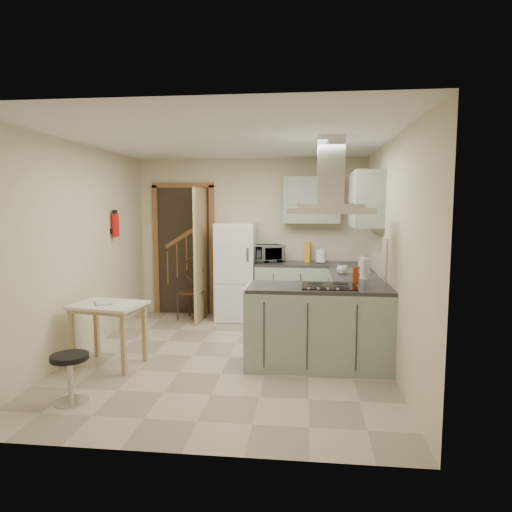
# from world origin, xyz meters

# --- Properties ---
(floor) EXTENTS (4.20, 4.20, 0.00)m
(floor) POSITION_xyz_m (0.00, 0.00, 0.00)
(floor) COLOR #B9A990
(floor) RESTS_ON ground
(ceiling) EXTENTS (4.20, 4.20, 0.00)m
(ceiling) POSITION_xyz_m (0.00, 0.00, 2.50)
(ceiling) COLOR silver
(ceiling) RESTS_ON back_wall
(back_wall) EXTENTS (3.60, 0.00, 3.60)m
(back_wall) POSITION_xyz_m (0.00, 2.10, 1.25)
(back_wall) COLOR beige
(back_wall) RESTS_ON floor
(left_wall) EXTENTS (0.00, 4.20, 4.20)m
(left_wall) POSITION_xyz_m (-1.80, 0.00, 1.25)
(left_wall) COLOR beige
(left_wall) RESTS_ON floor
(right_wall) EXTENTS (0.00, 4.20, 4.20)m
(right_wall) POSITION_xyz_m (1.80, 0.00, 1.25)
(right_wall) COLOR beige
(right_wall) RESTS_ON floor
(doorway) EXTENTS (1.10, 0.12, 2.10)m
(doorway) POSITION_xyz_m (-1.10, 2.07, 1.05)
(doorway) COLOR brown
(doorway) RESTS_ON floor
(fridge) EXTENTS (0.60, 0.60, 1.50)m
(fridge) POSITION_xyz_m (-0.20, 1.80, 0.75)
(fridge) COLOR white
(fridge) RESTS_ON floor
(counter_back) EXTENTS (1.08, 0.60, 0.90)m
(counter_back) POSITION_xyz_m (0.66, 1.80, 0.45)
(counter_back) COLOR #9EB2A0
(counter_back) RESTS_ON floor
(counter_right) EXTENTS (0.60, 1.95, 0.90)m
(counter_right) POSITION_xyz_m (1.50, 1.12, 0.45)
(counter_right) COLOR #9EB2A0
(counter_right) RESTS_ON floor
(splashback) EXTENTS (1.68, 0.02, 0.50)m
(splashback) POSITION_xyz_m (0.96, 2.09, 1.15)
(splashback) COLOR beige
(splashback) RESTS_ON counter_back
(wall_cabinet_back) EXTENTS (0.85, 0.35, 0.70)m
(wall_cabinet_back) POSITION_xyz_m (0.95, 1.93, 1.85)
(wall_cabinet_back) COLOR #9EB2A0
(wall_cabinet_back) RESTS_ON back_wall
(wall_cabinet_right) EXTENTS (0.35, 0.90, 0.70)m
(wall_cabinet_right) POSITION_xyz_m (1.62, 0.85, 1.85)
(wall_cabinet_right) COLOR #9EB2A0
(wall_cabinet_right) RESTS_ON right_wall
(peninsula) EXTENTS (1.55, 0.65, 0.90)m
(peninsula) POSITION_xyz_m (1.02, -0.18, 0.45)
(peninsula) COLOR #9EB2A0
(peninsula) RESTS_ON floor
(hob) EXTENTS (0.58, 0.50, 0.01)m
(hob) POSITION_xyz_m (1.12, -0.18, 0.91)
(hob) COLOR black
(hob) RESTS_ON peninsula
(extractor_hood) EXTENTS (0.90, 0.55, 0.10)m
(extractor_hood) POSITION_xyz_m (1.12, -0.18, 1.72)
(extractor_hood) COLOR silver
(extractor_hood) RESTS_ON ceiling
(sink) EXTENTS (0.45, 0.40, 0.01)m
(sink) POSITION_xyz_m (1.50, 0.95, 0.91)
(sink) COLOR silver
(sink) RESTS_ON counter_right
(fire_extinguisher) EXTENTS (0.10, 0.10, 0.32)m
(fire_extinguisher) POSITION_xyz_m (-1.74, 0.90, 1.50)
(fire_extinguisher) COLOR #B2140F
(fire_extinguisher) RESTS_ON left_wall
(drop_leaf_table) EXTENTS (0.83, 0.67, 0.70)m
(drop_leaf_table) POSITION_xyz_m (-1.28, -0.41, 0.35)
(drop_leaf_table) COLOR tan
(drop_leaf_table) RESTS_ON floor
(bentwood_chair) EXTENTS (0.50, 0.50, 0.87)m
(bentwood_chair) POSITION_xyz_m (-0.88, 1.68, 0.44)
(bentwood_chair) COLOR #55341C
(bentwood_chair) RESTS_ON floor
(stool) EXTENTS (0.38, 0.38, 0.45)m
(stool) POSITION_xyz_m (-1.23, -1.37, 0.23)
(stool) COLOR black
(stool) RESTS_ON floor
(microwave) EXTENTS (0.56, 0.48, 0.26)m
(microwave) POSITION_xyz_m (0.28, 1.87, 1.03)
(microwave) COLOR black
(microwave) RESTS_ON counter_back
(kettle) EXTENTS (0.20, 0.20, 0.22)m
(kettle) POSITION_xyz_m (1.10, 1.78, 1.01)
(kettle) COLOR white
(kettle) RESTS_ON counter_back
(cereal_box) EXTENTS (0.10, 0.20, 0.29)m
(cereal_box) POSITION_xyz_m (0.90, 1.96, 1.05)
(cereal_box) COLOR gold
(cereal_box) RESTS_ON counter_back
(soap_bottle) EXTENTS (0.11, 0.11, 0.20)m
(soap_bottle) POSITION_xyz_m (1.67, 1.44, 1.00)
(soap_bottle) COLOR #9D9EA8
(soap_bottle) RESTS_ON counter_right
(paper_towel) EXTENTS (0.13, 0.13, 0.27)m
(paper_towel) POSITION_xyz_m (1.57, 0.33, 1.03)
(paper_towel) COLOR silver
(paper_towel) RESTS_ON counter_right
(cup) EXTENTS (0.15, 0.15, 0.11)m
(cup) POSITION_xyz_m (1.34, 0.73, 0.95)
(cup) COLOR white
(cup) RESTS_ON counter_right
(red_bottle) EXTENTS (0.09, 0.09, 0.19)m
(red_bottle) POSITION_xyz_m (1.43, 0.02, 0.99)
(red_bottle) COLOR #AD340E
(red_bottle) RESTS_ON peninsula
(book) EXTENTS (0.28, 0.30, 0.11)m
(book) POSITION_xyz_m (-1.42, -0.45, 0.76)
(book) COLOR #983232
(book) RESTS_ON drop_leaf_table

